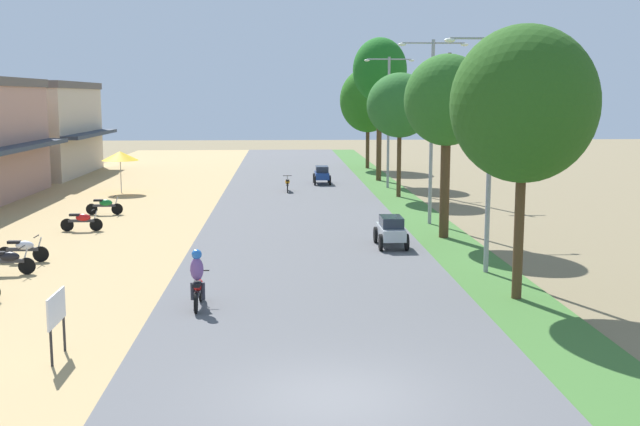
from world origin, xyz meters
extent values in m
plane|color=#7A6B4C|center=(0.00, 0.00, 0.00)|extent=(180.00, 180.00, 0.00)
cube|color=#565659|center=(0.00, 0.00, 0.04)|extent=(9.00, 140.00, 0.08)
cube|color=#3D6B2D|center=(5.70, 0.00, 0.03)|extent=(2.40, 140.00, 0.06)
cube|color=#2D3847|center=(-15.23, 29.46, 3.08)|extent=(1.20, 13.01, 0.25)
cube|color=#C6B299|center=(-20.00, 43.92, 3.20)|extent=(8.66, 12.18, 6.40)
cube|color=#2D3847|center=(-15.07, 43.92, 3.08)|extent=(1.20, 12.18, 0.25)
cube|color=#59514C|center=(-20.00, 43.92, 6.65)|extent=(8.86, 12.38, 0.50)
cylinder|color=black|center=(-9.34, 11.00, 0.34)|extent=(0.56, 0.06, 0.56)
cube|color=#333338|center=(-9.96, 11.00, 0.52)|extent=(1.12, 0.12, 0.12)
ellipsoid|color=black|center=(-9.88, 11.00, 0.66)|extent=(0.64, 0.28, 0.32)
cylinder|color=#A5A8AD|center=(-9.40, 11.00, 0.61)|extent=(0.26, 0.05, 0.68)
cylinder|color=black|center=(-9.46, 11.00, 0.98)|extent=(0.04, 0.54, 0.04)
cylinder|color=black|center=(-9.47, 12.92, 0.34)|extent=(0.56, 0.06, 0.56)
cylinder|color=black|center=(-10.71, 12.92, 0.34)|extent=(0.56, 0.06, 0.56)
cube|color=#333338|center=(-10.09, 12.92, 0.52)|extent=(1.12, 0.12, 0.12)
ellipsoid|color=silver|center=(-10.01, 12.92, 0.66)|extent=(0.64, 0.28, 0.32)
cube|color=black|center=(-10.37, 12.92, 0.78)|extent=(0.44, 0.20, 0.10)
cylinder|color=#A5A8AD|center=(-9.53, 12.92, 0.61)|extent=(0.26, 0.05, 0.68)
cylinder|color=black|center=(-9.59, 12.92, 0.98)|extent=(0.04, 0.54, 0.04)
cylinder|color=black|center=(-9.02, 19.18, 0.34)|extent=(0.56, 0.06, 0.56)
cylinder|color=black|center=(-10.26, 19.18, 0.34)|extent=(0.56, 0.06, 0.56)
cube|color=#333338|center=(-9.64, 19.18, 0.52)|extent=(1.12, 0.12, 0.12)
ellipsoid|color=red|center=(-9.56, 19.18, 0.66)|extent=(0.64, 0.28, 0.32)
cube|color=black|center=(-9.92, 19.18, 0.78)|extent=(0.44, 0.20, 0.10)
cylinder|color=#A5A8AD|center=(-9.08, 19.18, 0.61)|extent=(0.26, 0.05, 0.68)
cylinder|color=black|center=(-9.14, 19.18, 0.98)|extent=(0.04, 0.54, 0.04)
cylinder|color=black|center=(-9.10, 23.87, 0.34)|extent=(0.56, 0.06, 0.56)
cylinder|color=black|center=(-10.34, 23.87, 0.34)|extent=(0.56, 0.06, 0.56)
cube|color=#333338|center=(-9.72, 23.87, 0.52)|extent=(1.12, 0.12, 0.12)
ellipsoid|color=#14722D|center=(-9.64, 23.87, 0.66)|extent=(0.64, 0.28, 0.32)
cube|color=black|center=(-10.00, 23.87, 0.78)|extent=(0.44, 0.20, 0.10)
cylinder|color=#A5A8AD|center=(-9.16, 23.87, 0.61)|extent=(0.26, 0.05, 0.68)
cylinder|color=black|center=(-9.22, 23.87, 0.98)|extent=(0.04, 0.54, 0.04)
cylinder|color=#262628|center=(-5.96, 2.15, 0.46)|extent=(0.06, 0.06, 0.80)
cylinder|color=#262628|center=(-5.96, 3.15, 0.46)|extent=(0.06, 0.06, 0.80)
cube|color=white|center=(-5.96, 2.65, 1.21)|extent=(0.04, 1.30, 0.70)
cylinder|color=#99999E|center=(-10.66, 32.54, 1.11)|extent=(0.05, 0.05, 2.10)
cone|color=gold|center=(-10.66, 32.54, 2.31)|extent=(2.20, 2.20, 0.55)
cylinder|color=#4C351E|center=(5.80, 7.25, 2.24)|extent=(0.29, 0.29, 4.36)
ellipsoid|color=#245117|center=(5.80, 7.25, 5.63)|extent=(4.11, 4.11, 4.40)
cylinder|color=#4C351E|center=(5.73, 16.98, 2.37)|extent=(0.39, 0.39, 4.62)
ellipsoid|color=#285E1F|center=(5.73, 16.98, 5.70)|extent=(3.47, 3.47, 3.69)
cylinder|color=#4C351E|center=(5.82, 30.02, 2.19)|extent=(0.25, 0.25, 4.27)
ellipsoid|color=#266124|center=(5.82, 30.02, 5.34)|extent=(3.80, 3.80, 3.70)
cylinder|color=#4C351E|center=(5.76, 38.78, 3.25)|extent=(0.35, 0.35, 6.37)
ellipsoid|color=#1A631B|center=(5.76, 38.78, 7.63)|extent=(3.69, 3.69, 4.36)
cylinder|color=#4C351E|center=(6.00, 47.93, 2.09)|extent=(0.30, 0.30, 4.07)
ellipsoid|color=#236317|center=(6.00, 47.93, 5.55)|extent=(4.54, 4.54, 5.15)
cylinder|color=gray|center=(5.80, 10.61, 3.94)|extent=(0.16, 0.16, 7.77)
cylinder|color=gray|center=(5.10, 10.61, 7.68)|extent=(1.40, 0.08, 0.08)
ellipsoid|color=silver|center=(4.40, 10.61, 7.61)|extent=(0.36, 0.20, 0.14)
cylinder|color=gray|center=(6.50, 10.61, 7.68)|extent=(1.40, 0.08, 0.08)
ellipsoid|color=silver|center=(7.20, 10.61, 7.61)|extent=(0.36, 0.20, 0.14)
cylinder|color=gray|center=(5.80, 20.42, 4.20)|extent=(0.16, 0.16, 8.28)
cylinder|color=gray|center=(5.10, 20.42, 8.19)|extent=(1.40, 0.08, 0.08)
ellipsoid|color=silver|center=(4.40, 20.42, 8.12)|extent=(0.36, 0.20, 0.14)
cylinder|color=gray|center=(6.50, 20.42, 8.19)|extent=(1.40, 0.08, 0.08)
ellipsoid|color=silver|center=(7.20, 20.42, 8.12)|extent=(0.36, 0.20, 0.14)
cylinder|color=gray|center=(5.80, 34.48, 4.17)|extent=(0.16, 0.16, 8.23)
cylinder|color=gray|center=(5.10, 34.48, 8.14)|extent=(1.40, 0.08, 0.08)
ellipsoid|color=silver|center=(4.40, 34.48, 8.07)|extent=(0.36, 0.20, 0.14)
cylinder|color=gray|center=(6.50, 34.48, 8.14)|extent=(1.40, 0.08, 0.08)
ellipsoid|color=silver|center=(7.20, 34.48, 8.07)|extent=(0.36, 0.20, 0.14)
cylinder|color=brown|center=(8.53, 29.51, 4.14)|extent=(0.20, 0.20, 8.27)
cube|color=#473323|center=(8.53, 29.51, 7.77)|extent=(1.80, 0.10, 0.10)
cube|color=#B7BCC1|center=(3.24, 15.02, 0.65)|extent=(0.88, 2.25, 0.44)
cube|color=#232B38|center=(3.24, 14.92, 1.07)|extent=(0.81, 1.30, 0.40)
cylinder|color=black|center=(3.73, 14.21, 0.40)|extent=(0.11, 0.64, 0.64)
cylinder|color=black|center=(2.74, 14.21, 0.40)|extent=(0.11, 0.64, 0.64)
cylinder|color=black|center=(3.73, 15.83, 0.40)|extent=(0.11, 0.64, 0.64)
cylinder|color=black|center=(2.74, 15.83, 0.40)|extent=(0.11, 0.64, 0.64)
cube|color=navy|center=(1.70, 36.69, 0.65)|extent=(0.88, 2.25, 0.44)
cube|color=#232B38|center=(1.70, 36.59, 1.07)|extent=(0.81, 1.30, 0.40)
cylinder|color=black|center=(2.19, 35.88, 0.40)|extent=(0.11, 0.64, 0.64)
cylinder|color=black|center=(1.20, 35.88, 0.40)|extent=(0.11, 0.64, 0.64)
cylinder|color=black|center=(2.19, 37.50, 0.40)|extent=(0.11, 0.64, 0.64)
cylinder|color=black|center=(1.20, 37.50, 0.40)|extent=(0.11, 0.64, 0.64)
cylinder|color=black|center=(-3.29, 7.29, 0.36)|extent=(0.06, 0.56, 0.56)
cylinder|color=black|center=(-3.29, 6.05, 0.36)|extent=(0.06, 0.56, 0.56)
cube|color=#333338|center=(-3.29, 6.67, 0.54)|extent=(0.12, 1.12, 0.12)
ellipsoid|color=red|center=(-3.29, 6.75, 0.68)|extent=(0.28, 0.64, 0.32)
cube|color=black|center=(-3.29, 6.39, 0.80)|extent=(0.20, 0.44, 0.10)
cylinder|color=#A5A8AD|center=(-3.29, 7.23, 0.63)|extent=(0.05, 0.26, 0.68)
cylinder|color=black|center=(-3.29, 7.17, 1.00)|extent=(0.54, 0.04, 0.04)
ellipsoid|color=#724C8C|center=(-3.29, 6.47, 1.20)|extent=(0.36, 0.28, 0.64)
sphere|color=blue|center=(-3.29, 6.51, 1.60)|extent=(0.28, 0.28, 0.28)
cylinder|color=#2D2D38|center=(-3.43, 6.57, 0.56)|extent=(0.12, 0.12, 0.48)
cylinder|color=#2D2D38|center=(-3.15, 6.57, 0.56)|extent=(0.12, 0.12, 0.48)
cylinder|color=black|center=(-0.62, 33.24, 0.36)|extent=(0.06, 0.56, 0.56)
cylinder|color=black|center=(-0.62, 32.00, 0.36)|extent=(0.06, 0.56, 0.56)
cube|color=#333338|center=(-0.62, 32.62, 0.54)|extent=(0.12, 1.12, 0.12)
ellipsoid|color=orange|center=(-0.62, 32.70, 0.68)|extent=(0.28, 0.64, 0.32)
cube|color=black|center=(-0.62, 32.34, 0.80)|extent=(0.20, 0.44, 0.10)
cylinder|color=#A5A8AD|center=(-0.62, 33.18, 0.63)|extent=(0.05, 0.26, 0.68)
cylinder|color=black|center=(-0.62, 33.12, 1.00)|extent=(0.54, 0.04, 0.04)
camera|label=1|loc=(-0.96, -14.05, 5.84)|focal=43.11mm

